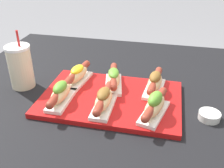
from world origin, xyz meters
TOP-DOWN VIEW (x-y plane):
  - patio_table at (0.00, 0.00)m, footprint 1.34×1.09m
  - serving_tray at (-0.02, -0.08)m, footprint 0.49×0.33m
  - hot_dog_0 at (-0.18, -0.14)m, footprint 0.06×0.20m
  - hot_dog_1 at (-0.03, -0.15)m, footprint 0.06×0.20m
  - hot_dog_2 at (0.13, -0.15)m, footprint 0.10×0.19m
  - hot_dog_3 at (-0.17, -0.00)m, footprint 0.08×0.20m
  - hot_dog_4 at (-0.03, 0.00)m, footprint 0.09×0.20m
  - hot_dog_5 at (0.12, 0.00)m, footprint 0.08×0.20m
  - sauce_bowl at (0.31, -0.11)m, footprint 0.07×0.07m
  - drink_cup at (-0.38, -0.05)m, footprint 0.09×0.09m

SIDE VIEW (x-z plane):
  - patio_table at x=0.00m, z-range 0.00..0.69m
  - serving_tray at x=-0.02m, z-range 0.69..0.71m
  - sauce_bowl at x=0.31m, z-range 0.69..0.72m
  - hot_dog_3 at x=-0.17m, z-range 0.71..0.77m
  - hot_dog_4 at x=-0.03m, z-range 0.71..0.77m
  - hot_dog_1 at x=-0.03m, z-range 0.71..0.78m
  - hot_dog_5 at x=0.12m, z-range 0.70..0.78m
  - hot_dog_0 at x=-0.18m, z-range 0.70..0.78m
  - hot_dog_2 at x=0.13m, z-range 0.70..0.78m
  - drink_cup at x=-0.38m, z-range 0.66..0.89m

